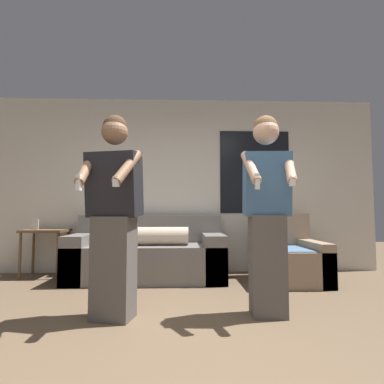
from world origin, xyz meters
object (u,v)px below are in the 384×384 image
object	(u,v)px
armchair	(288,259)
person_left	(114,213)
side_table	(45,236)
person_right	(267,210)
couch	(148,255)

from	to	relation	value
armchair	person_left	bearing A→B (deg)	-145.88
side_table	person_right	xyz separation A→B (m)	(2.73, -1.73, 0.37)
armchair	person_right	bearing A→B (deg)	-116.04
armchair	side_table	xyz separation A→B (m)	(-3.38, 0.41, 0.27)
person_right	person_left	bearing A→B (deg)	-178.60
couch	person_left	distance (m)	1.67
armchair	couch	bearing A→B (deg)	174.06
person_right	couch	bearing A→B (deg)	128.91
couch	side_table	distance (m)	1.53
couch	armchair	size ratio (longest dim) A/B	2.22
person_left	person_right	xyz separation A→B (m)	(1.36, 0.03, 0.03)
side_table	person_left	xyz separation A→B (m)	(1.37, -1.77, 0.34)
person_right	side_table	bearing A→B (deg)	147.60
armchair	person_left	xyz separation A→B (m)	(-2.01, -1.36, 0.61)
armchair	side_table	distance (m)	3.41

